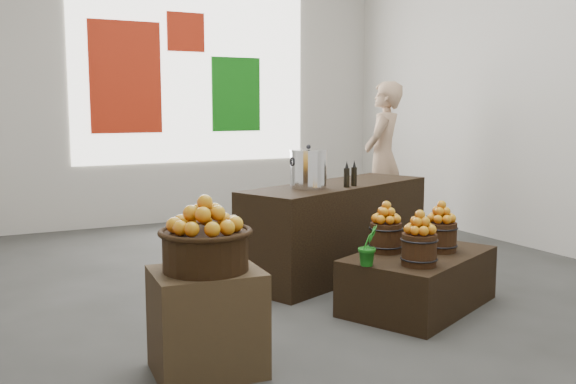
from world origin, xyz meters
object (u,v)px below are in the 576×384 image
stock_pot_left (308,170)px  display_table (419,280)px  shopper (383,158)px  counter (337,229)px  crate (207,321)px  wicker_basket (206,251)px

stock_pot_left → display_table: bearing=-67.0°
stock_pot_left → shopper: bearing=39.2°
display_table → counter: 1.17m
counter → display_table: bearing=-110.2°
shopper → counter: bearing=4.8°
counter → stock_pot_left: stock_pot_left is taller
shopper → crate: bearing=3.7°
wicker_basket → stock_pot_left: 2.04m
counter → stock_pot_left: size_ratio=6.47×
crate → wicker_basket: 0.42m
crate → counter: counter is taller
counter → shopper: size_ratio=1.12×
stock_pot_left → shopper: shopper is taller
display_table → shopper: shopper is taller
wicker_basket → stock_pot_left: stock_pot_left is taller
wicker_basket → display_table: bearing=12.7°
display_table → crate: bearing=168.1°
crate → stock_pot_left: bearing=44.4°
crate → display_table: (1.87, 0.42, -0.09)m
stock_pot_left → counter: bearing=22.0°
wicker_basket → counter: counter is taller
crate → shopper: 4.47m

